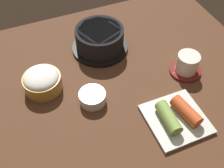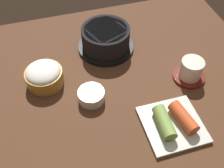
% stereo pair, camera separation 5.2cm
% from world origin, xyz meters
% --- Properties ---
extents(dining_table, '(1.00, 0.76, 0.02)m').
position_xyz_m(dining_table, '(0.00, 0.00, 0.01)').
color(dining_table, '#4C2D1C').
rests_on(dining_table, ground).
extents(stone_pot, '(0.18, 0.18, 0.08)m').
position_xyz_m(stone_pot, '(0.05, 0.16, 0.06)').
color(stone_pot, black).
rests_on(stone_pot, dining_table).
extents(rice_bowl, '(0.11, 0.11, 0.06)m').
position_xyz_m(rice_bowl, '(-0.16, 0.06, 0.05)').
color(rice_bowl, '#B78C38').
rests_on(rice_bowl, dining_table).
extents(tea_cup_with_saucer, '(0.09, 0.09, 0.07)m').
position_xyz_m(tea_cup_with_saucer, '(0.25, -0.03, 0.05)').
color(tea_cup_with_saucer, maroon).
rests_on(tea_cup_with_saucer, dining_table).
extents(banchan_cup_center, '(0.07, 0.07, 0.03)m').
position_xyz_m(banchan_cup_center, '(-0.04, -0.03, 0.04)').
color(banchan_cup_center, white).
rests_on(banchan_cup_center, dining_table).
extents(kimchi_plate, '(0.15, 0.15, 0.04)m').
position_xyz_m(kimchi_plate, '(0.14, -0.17, 0.04)').
color(kimchi_plate, silver).
rests_on(kimchi_plate, dining_table).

